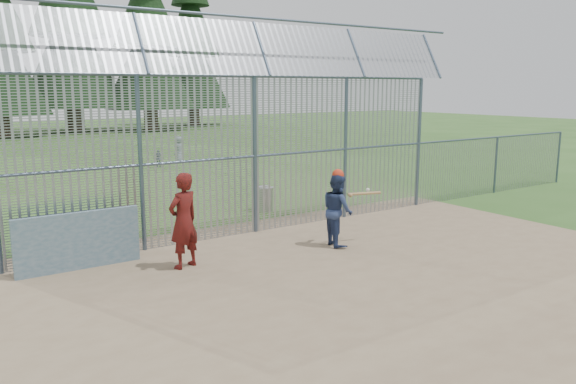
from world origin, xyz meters
TOP-DOWN VIEW (x-y plane):
  - ground at (0.00, 0.00)m, footprint 120.00×120.00m
  - dirt_infield at (0.00, -0.50)m, footprint 14.00×10.00m
  - dugout_wall at (-4.60, 2.90)m, footprint 2.50×0.12m
  - batter at (0.95, 1.31)m, footprint 0.84×0.97m
  - onlooker at (-2.76, 1.79)m, footprint 0.84×0.69m
  - bg_kid_standing at (3.89, 17.41)m, footprint 0.80×0.75m
  - bg_kid_seated at (2.45, 16.47)m, footprint 0.54×0.35m
  - batting_gear at (1.08, 1.29)m, footprint 1.25×0.45m
  - trash_can at (1.56, 5.57)m, footprint 0.56×0.56m
  - backstop_fence at (1.81, 3.43)m, footprint 20.09×0.81m

SIDE VIEW (x-z plane):
  - ground at x=0.00m, z-range 0.00..0.00m
  - dirt_infield at x=0.00m, z-range 0.00..0.02m
  - trash_can at x=1.56m, z-range -0.03..0.79m
  - bg_kid_seated at x=2.45m, z-range 0.00..0.85m
  - dugout_wall at x=-4.60m, z-range 0.02..1.22m
  - bg_kid_standing at x=3.89m, z-range 0.00..1.37m
  - batter at x=0.95m, z-range 0.02..1.74m
  - onlooker at x=-2.76m, z-range 0.02..2.02m
  - batting_gear at x=1.08m, z-range 1.28..1.96m
  - backstop_fence at x=1.81m, z-range -0.29..5.01m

